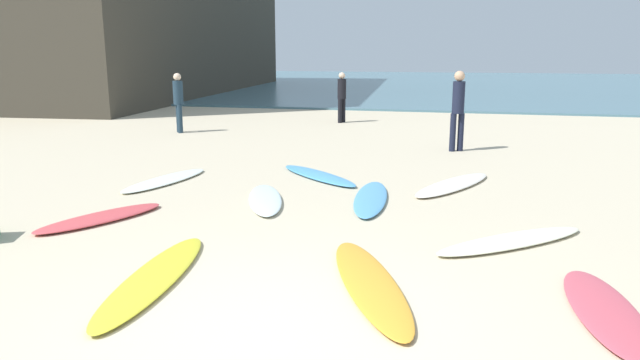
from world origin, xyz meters
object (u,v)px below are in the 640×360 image
(surfboard_0, at_px, (101,218))
(surfboard_2, at_px, (371,198))
(beachgoer_near, at_px, (458,106))
(surfboard_5, at_px, (154,277))
(surfboard_8, at_px, (605,310))
(surfboard_6, at_px, (165,180))
(surfboard_3, at_px, (453,184))
(surfboard_4, at_px, (265,199))
(beachgoer_far, at_px, (342,95))
(surfboard_7, at_px, (512,241))
(surfboard_10, at_px, (318,175))
(beachgoer_mid, at_px, (178,100))
(surfboard_1, at_px, (370,283))

(surfboard_0, height_order, surfboard_2, surfboard_0)
(beachgoer_near, bearing_deg, surfboard_2, -130.34)
(surfboard_5, bearing_deg, surfboard_8, 177.00)
(surfboard_5, relative_size, surfboard_6, 1.17)
(surfboard_2, height_order, surfboard_8, surfboard_2)
(surfboard_3, relative_size, surfboard_4, 1.22)
(surfboard_5, bearing_deg, surfboard_4, -97.73)
(beachgoer_near, bearing_deg, surfboard_6, -164.11)
(surfboard_5, xyz_separation_m, surfboard_8, (4.33, 0.26, -0.00))
(surfboard_8, height_order, beachgoer_far, beachgoer_far)
(surfboard_6, distance_m, surfboard_7, 6.18)
(surfboard_10, bearing_deg, surfboard_8, 80.94)
(surfboard_0, relative_size, surfboard_6, 0.87)
(surfboard_2, relative_size, surfboard_6, 1.07)
(surfboard_3, bearing_deg, surfboard_6, 35.55)
(surfboard_4, xyz_separation_m, surfboard_7, (3.59, -1.20, -0.00))
(surfboard_0, height_order, beachgoer_near, beachgoer_near)
(surfboard_6, height_order, surfboard_7, surfboard_7)
(surfboard_6, xyz_separation_m, beachgoer_mid, (-2.74, 5.98, 0.90))
(surfboard_6, bearing_deg, surfboard_0, -71.85)
(surfboard_2, distance_m, surfboard_10, 1.89)
(beachgoer_near, bearing_deg, surfboard_1, -121.49)
(surfboard_2, height_order, surfboard_3, same)
(surfboard_1, height_order, surfboard_2, surfboard_2)
(surfboard_10, bearing_deg, surfboard_7, 88.67)
(surfboard_10, xyz_separation_m, beachgoer_far, (-1.28, 8.40, 0.86))
(surfboard_2, bearing_deg, surfboard_10, 125.22)
(surfboard_1, relative_size, beachgoer_far, 1.55)
(surfboard_2, bearing_deg, surfboard_0, -154.95)
(surfboard_0, xyz_separation_m, beachgoer_far, (1.00, 11.84, 0.85))
(surfboard_0, xyz_separation_m, surfboard_10, (2.27, 3.44, -0.00))
(surfboard_5, height_order, beachgoer_near, beachgoer_near)
(surfboard_1, xyz_separation_m, beachgoer_mid, (-7.05, 9.81, 0.90))
(surfboard_0, bearing_deg, surfboard_4, -116.21)
(surfboard_5, xyz_separation_m, beachgoer_near, (2.91, 8.82, 1.01))
(surfboard_1, bearing_deg, surfboard_4, 103.86)
(surfboard_10, relative_size, beachgoer_mid, 1.34)
(surfboard_5, height_order, surfboard_6, surfboard_5)
(surfboard_8, xyz_separation_m, beachgoer_near, (-1.43, 8.56, 1.02))
(surfboard_2, xyz_separation_m, beachgoer_near, (1.24, 5.05, 1.01))
(surfboard_0, bearing_deg, beachgoer_far, -69.56)
(surfboard_4, height_order, surfboard_6, surfboard_4)
(surfboard_7, bearing_deg, beachgoer_far, 160.69)
(surfboard_1, distance_m, surfboard_8, 2.16)
(surfboard_2, xyz_separation_m, beachgoer_mid, (-6.54, 6.42, 0.90))
(surfboard_8, xyz_separation_m, surfboard_10, (-3.88, 4.96, 0.01))
(surfboard_3, relative_size, beachgoer_far, 1.48)
(surfboard_3, xyz_separation_m, surfboard_4, (-2.84, -1.76, 0.00))
(surfboard_3, distance_m, surfboard_4, 3.34)
(surfboard_4, distance_m, surfboard_6, 2.39)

